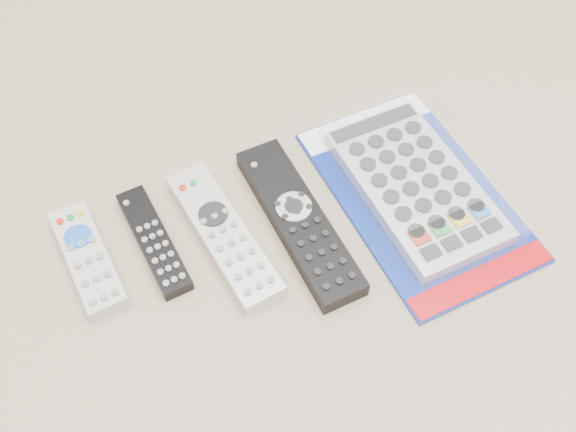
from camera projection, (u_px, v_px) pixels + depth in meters
name	position (u px, v px, depth m)	size (l,w,h in m)	color
remote_small_grey	(88.00, 259.00, 0.80)	(0.07, 0.17, 0.02)	#A9A9AB
remote_slim_black	(154.00, 241.00, 0.82)	(0.06, 0.17, 0.02)	black
remote_silver_dvd	(224.00, 235.00, 0.82)	(0.09, 0.23, 0.03)	#B9B9BD
remote_large_black	(299.00, 221.00, 0.83)	(0.08, 0.26, 0.03)	black
jumbo_remote_packaged	(416.00, 184.00, 0.86)	(0.22, 0.34, 0.04)	navy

